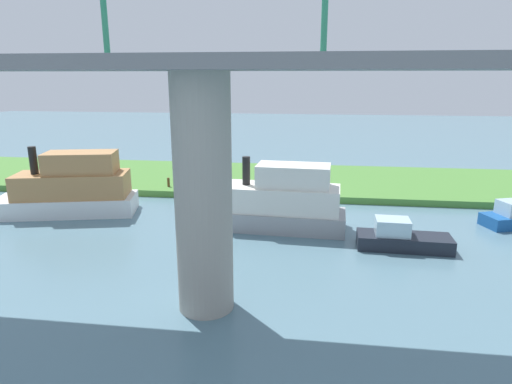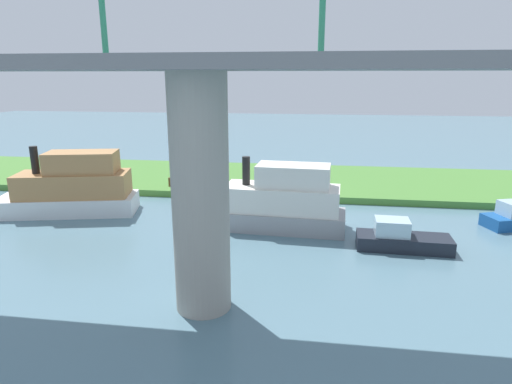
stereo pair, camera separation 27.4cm
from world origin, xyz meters
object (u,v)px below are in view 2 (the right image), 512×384
houseboat_blue (71,189)px  skiff_small (279,203)px  bridge_pylon (200,197)px  mooring_post (170,182)px  motorboat_red (237,200)px  person_on_bank (226,181)px  pontoon_yellow (401,239)px

houseboat_blue → skiff_small: size_ratio=1.09×
bridge_pylon → mooring_post: size_ratio=13.01×
skiff_small → motorboat_red: skiff_small is taller
bridge_pylon → person_on_bank: size_ratio=6.58×
person_on_bank → skiff_small: (-4.69, 6.86, 0.41)m
person_on_bank → pontoon_yellow: 14.72m
bridge_pylon → mooring_post: (7.29, -17.11, -3.72)m
skiff_small → bridge_pylon: bearing=78.0°
mooring_post → houseboat_blue: houseboat_blue is taller
person_on_bank → skiff_small: size_ratio=0.16×
pontoon_yellow → motorboat_red: pontoon_yellow is taller
person_on_bank → houseboat_blue: houseboat_blue is taller
skiff_small → pontoon_yellow: bearing=160.6°
person_on_bank → skiff_small: skiff_small is taller
mooring_post → motorboat_red: size_ratio=0.17×
mooring_post → pontoon_yellow: size_ratio=0.14×
skiff_small → pontoon_yellow: 7.24m
bridge_pylon → motorboat_red: bridge_pylon is taller
person_on_bank → houseboat_blue: bearing=31.6°
mooring_post → houseboat_blue: bearing=53.0°
skiff_small → motorboat_red: size_ratio=2.07×
person_on_bank → skiff_small: bearing=124.4°
person_on_bank → bridge_pylon: bearing=98.9°
skiff_small → mooring_post: bearing=-37.9°
person_on_bank → motorboat_red: (-1.33, 2.72, -0.73)m
bridge_pylon → person_on_bank: 17.20m
houseboat_blue → mooring_post: bearing=-127.0°
person_on_bank → mooring_post: 4.73m
houseboat_blue → motorboat_red: houseboat_blue is taller
skiff_small → motorboat_red: 5.44m
mooring_post → skiff_small: (-9.38, 7.31, 0.76)m
houseboat_blue → motorboat_red: bearing=-164.2°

